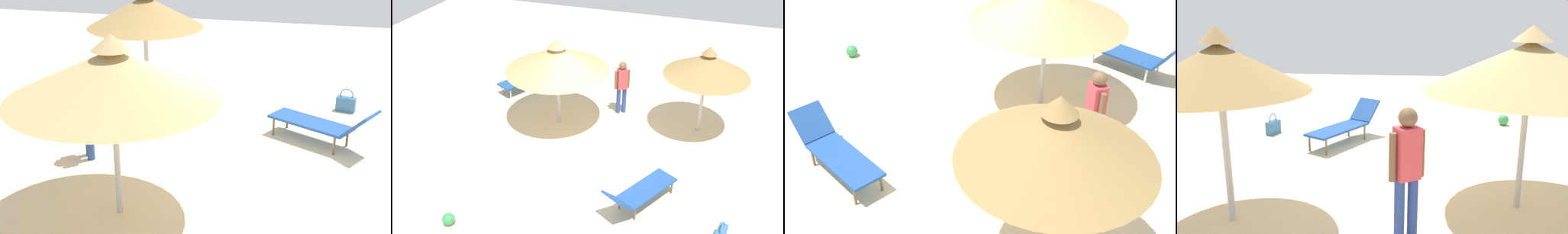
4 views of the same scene
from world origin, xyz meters
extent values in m
cube|color=beige|center=(0.00, 0.00, -0.05)|extent=(24.00, 24.00, 0.10)
cylinder|color=#B2B2B7|center=(-1.36, 1.25, 1.08)|extent=(0.09, 0.09, 2.17)
cone|color=tan|center=(-1.36, 1.25, 2.07)|extent=(2.92, 2.92, 0.68)
cylinder|color=#B2B2B7|center=(2.63, 2.12, 1.08)|extent=(0.09, 0.09, 2.16)
cone|color=#997A47|center=(2.63, 2.12, 2.11)|extent=(2.33, 2.33, 0.62)
cone|color=#997A47|center=(2.63, 2.12, 2.52)|extent=(0.42, 0.42, 0.22)
cube|color=#1E478C|center=(1.84, -1.28, 0.37)|extent=(1.23, 1.61, 0.05)
cylinder|color=brown|center=(1.94, -0.60, 0.17)|extent=(0.04, 0.04, 0.34)
cylinder|color=brown|center=(2.36, -0.83, 0.17)|extent=(0.04, 0.04, 0.34)
cylinder|color=brown|center=(1.32, -1.73, 0.17)|extent=(0.04, 0.04, 0.34)
cylinder|color=brown|center=(1.73, -1.96, 0.17)|extent=(0.04, 0.04, 0.34)
cube|color=#1E478C|center=(1.37, -2.13, 0.61)|extent=(0.71, 0.67, 0.47)
cube|color=#1E478C|center=(-3.36, 2.76, 0.37)|extent=(1.28, 1.69, 0.05)
cylinder|color=silver|center=(-3.42, 2.05, 0.17)|extent=(0.04, 0.04, 0.34)
cylinder|color=silver|center=(-3.90, 2.29, 0.17)|extent=(0.04, 0.04, 0.34)
cylinder|color=silver|center=(-2.82, 3.22, 0.17)|extent=(0.04, 0.04, 0.34)
cylinder|color=silver|center=(-3.30, 3.47, 0.17)|extent=(0.04, 0.04, 0.34)
cube|color=#1E478C|center=(-2.92, 3.60, 0.63)|extent=(0.74, 0.62, 0.50)
cylinder|color=navy|center=(0.31, 2.44, 0.43)|extent=(0.13, 0.13, 0.85)
cylinder|color=navy|center=(0.16, 2.34, 0.43)|extent=(0.13, 0.13, 0.85)
cube|color=#D83F4C|center=(0.23, 2.39, 1.17)|extent=(0.36, 0.34, 0.64)
sphere|color=brown|center=(0.23, 2.39, 1.60)|extent=(0.23, 0.23, 0.23)
cylinder|color=brown|center=(0.40, 2.49, 1.14)|extent=(0.09, 0.09, 0.59)
cylinder|color=brown|center=(0.07, 2.29, 1.14)|extent=(0.09, 0.09, 0.59)
sphere|color=#338C4C|center=(-2.07, -3.40, 0.14)|extent=(0.27, 0.27, 0.27)
camera|label=1|loc=(-7.97, -1.46, 4.28)|focal=51.78mm
camera|label=2|loc=(2.96, -8.70, 6.89)|focal=39.01mm
camera|label=3|loc=(7.07, 2.63, 5.29)|focal=45.56mm
camera|label=4|loc=(0.11, 6.80, 2.72)|focal=36.32mm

